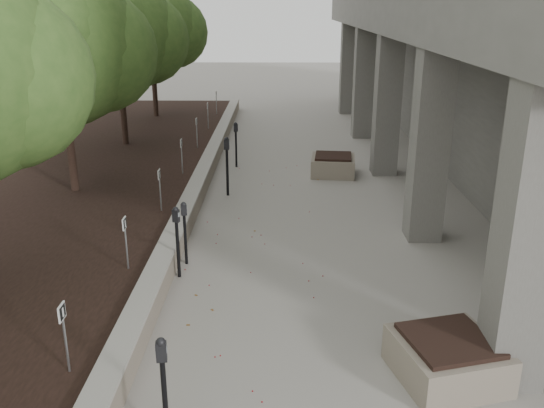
{
  "coord_description": "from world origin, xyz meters",
  "views": [
    {
      "loc": [
        0.3,
        -5.68,
        4.82
      ],
      "look_at": [
        0.15,
        5.75,
        0.83
      ],
      "focal_mm": 38.14,
      "sensor_mm": 36.0,
      "label": 1
    }
  ],
  "objects_px": {
    "crabapple_tree_3": "(63,79)",
    "planter_front": "(447,358)",
    "parking_meter_1": "(164,392)",
    "parking_meter_5": "(236,145)",
    "parking_meter_3": "(178,242)",
    "crabapple_tree_5": "(152,48)",
    "planter_back": "(333,165)",
    "parking_meter_2": "(185,233)",
    "parking_meter_4": "(227,167)",
    "crabapple_tree_4": "(119,60)"
  },
  "relations": [
    {
      "from": "parking_meter_1",
      "to": "parking_meter_3",
      "type": "bearing_deg",
      "value": 90.03
    },
    {
      "from": "crabapple_tree_4",
      "to": "planter_back",
      "type": "bearing_deg",
      "value": -17.85
    },
    {
      "from": "parking_meter_5",
      "to": "planter_front",
      "type": "bearing_deg",
      "value": -86.45
    },
    {
      "from": "crabapple_tree_5",
      "to": "parking_meter_5",
      "type": "relative_size",
      "value": 3.88
    },
    {
      "from": "crabapple_tree_3",
      "to": "crabapple_tree_5",
      "type": "height_order",
      "value": "same"
    },
    {
      "from": "planter_front",
      "to": "parking_meter_1",
      "type": "bearing_deg",
      "value": -160.19
    },
    {
      "from": "parking_meter_2",
      "to": "parking_meter_4",
      "type": "relative_size",
      "value": 0.81
    },
    {
      "from": "parking_meter_2",
      "to": "parking_meter_3",
      "type": "height_order",
      "value": "parking_meter_3"
    },
    {
      "from": "crabapple_tree_4",
      "to": "parking_meter_5",
      "type": "relative_size",
      "value": 3.88
    },
    {
      "from": "parking_meter_2",
      "to": "planter_back",
      "type": "distance_m",
      "value": 7.15
    },
    {
      "from": "crabapple_tree_3",
      "to": "planter_back",
      "type": "height_order",
      "value": "crabapple_tree_3"
    },
    {
      "from": "crabapple_tree_3",
      "to": "planter_back",
      "type": "bearing_deg",
      "value": 23.05
    },
    {
      "from": "crabapple_tree_5",
      "to": "parking_meter_1",
      "type": "bearing_deg",
      "value": -78.19
    },
    {
      "from": "crabapple_tree_3",
      "to": "crabapple_tree_4",
      "type": "relative_size",
      "value": 1.0
    },
    {
      "from": "crabapple_tree_5",
      "to": "parking_meter_2",
      "type": "height_order",
      "value": "crabapple_tree_5"
    },
    {
      "from": "crabapple_tree_4",
      "to": "parking_meter_1",
      "type": "relative_size",
      "value": 3.9
    },
    {
      "from": "crabapple_tree_4",
      "to": "crabapple_tree_5",
      "type": "xyz_separation_m",
      "value": [
        0.0,
        5.0,
        0.0
      ]
    },
    {
      "from": "crabapple_tree_4",
      "to": "crabapple_tree_5",
      "type": "relative_size",
      "value": 1.0
    },
    {
      "from": "crabapple_tree_3",
      "to": "crabapple_tree_5",
      "type": "xyz_separation_m",
      "value": [
        0.0,
        10.0,
        0.0
      ]
    },
    {
      "from": "parking_meter_1",
      "to": "parking_meter_5",
      "type": "xyz_separation_m",
      "value": [
        -0.05,
        11.91,
        0.0
      ]
    },
    {
      "from": "parking_meter_1",
      "to": "parking_meter_2",
      "type": "xyz_separation_m",
      "value": [
        -0.53,
        4.85,
        -0.06
      ]
    },
    {
      "from": "parking_meter_5",
      "to": "parking_meter_3",
      "type": "bearing_deg",
      "value": -109.09
    },
    {
      "from": "parking_meter_3",
      "to": "planter_back",
      "type": "xyz_separation_m",
      "value": [
        3.44,
        6.85,
        -0.4
      ]
    },
    {
      "from": "parking_meter_5",
      "to": "planter_front",
      "type": "height_order",
      "value": "parking_meter_5"
    },
    {
      "from": "crabapple_tree_4",
      "to": "parking_meter_3",
      "type": "relative_size",
      "value": 3.94
    },
    {
      "from": "crabapple_tree_5",
      "to": "planter_back",
      "type": "height_order",
      "value": "crabapple_tree_5"
    },
    {
      "from": "parking_meter_2",
      "to": "parking_meter_4",
      "type": "height_order",
      "value": "parking_meter_4"
    },
    {
      "from": "crabapple_tree_5",
      "to": "crabapple_tree_4",
      "type": "bearing_deg",
      "value": -90.0
    },
    {
      "from": "crabapple_tree_5",
      "to": "parking_meter_2",
      "type": "xyz_separation_m",
      "value": [
        3.3,
        -13.43,
        -2.48
      ]
    },
    {
      "from": "parking_meter_1",
      "to": "planter_back",
      "type": "distance_m",
      "value": 11.5
    },
    {
      "from": "crabapple_tree_5",
      "to": "parking_meter_4",
      "type": "distance_m",
      "value": 10.18
    },
    {
      "from": "parking_meter_3",
      "to": "parking_meter_4",
      "type": "xyz_separation_m",
      "value": [
        0.49,
        4.83,
        0.1
      ]
    },
    {
      "from": "parking_meter_4",
      "to": "crabapple_tree_3",
      "type": "bearing_deg",
      "value": -165.42
    },
    {
      "from": "parking_meter_5",
      "to": "planter_front",
      "type": "relative_size",
      "value": 1.07
    },
    {
      "from": "parking_meter_4",
      "to": "parking_meter_5",
      "type": "xyz_separation_m",
      "value": [
        0.03,
        2.8,
        -0.09
      ]
    },
    {
      "from": "parking_meter_1",
      "to": "planter_front",
      "type": "relative_size",
      "value": 1.07
    },
    {
      "from": "parking_meter_1",
      "to": "planter_back",
      "type": "xyz_separation_m",
      "value": [
        2.87,
        11.13,
        -0.4
      ]
    },
    {
      "from": "crabapple_tree_3",
      "to": "planter_front",
      "type": "xyz_separation_m",
      "value": [
        7.38,
        -7.0,
        -2.82
      ]
    },
    {
      "from": "parking_meter_1",
      "to": "planter_front",
      "type": "xyz_separation_m",
      "value": [
        3.56,
        1.28,
        -0.39
      ]
    },
    {
      "from": "crabapple_tree_4",
      "to": "parking_meter_3",
      "type": "bearing_deg",
      "value": -70.15
    },
    {
      "from": "parking_meter_5",
      "to": "parking_meter_2",
      "type": "bearing_deg",
      "value": -109.03
    },
    {
      "from": "crabapple_tree_3",
      "to": "crabapple_tree_5",
      "type": "bearing_deg",
      "value": 90.0
    },
    {
      "from": "crabapple_tree_4",
      "to": "crabapple_tree_5",
      "type": "bearing_deg",
      "value": 90.0
    },
    {
      "from": "crabapple_tree_5",
      "to": "planter_front",
      "type": "height_order",
      "value": "crabapple_tree_5"
    },
    {
      "from": "crabapple_tree_4",
      "to": "crabapple_tree_5",
      "type": "height_order",
      "value": "same"
    },
    {
      "from": "crabapple_tree_4",
      "to": "parking_meter_3",
      "type": "xyz_separation_m",
      "value": [
        3.25,
        -9.0,
        -2.43
      ]
    },
    {
      "from": "planter_front",
      "to": "crabapple_tree_5",
      "type": "bearing_deg",
      "value": 113.46
    },
    {
      "from": "parking_meter_5",
      "to": "parking_meter_4",
      "type": "bearing_deg",
      "value": -105.77
    },
    {
      "from": "crabapple_tree_3",
      "to": "crabapple_tree_4",
      "type": "bearing_deg",
      "value": 90.0
    },
    {
      "from": "planter_back",
      "to": "parking_meter_5",
      "type": "bearing_deg",
      "value": 165.0
    }
  ]
}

